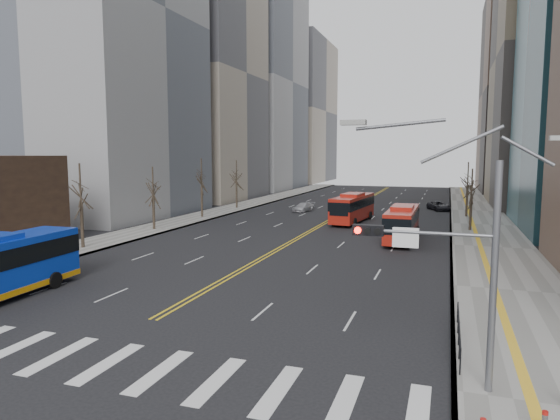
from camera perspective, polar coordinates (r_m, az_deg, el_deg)
name	(u,v)px	position (r m, az deg, el deg)	size (l,w,h in m)	color
ground	(83,359)	(22.33, -21.59, -15.58)	(220.00, 220.00, 0.00)	black
sidewalk_right	(482,225)	(61.32, 22.11, -1.59)	(7.00, 130.00, 0.15)	gray
sidewalk_left	(213,213)	(68.21, -7.71, -0.38)	(5.00, 130.00, 0.15)	gray
crosswalk	(83,359)	(22.33, -21.59, -15.56)	(26.70, 4.00, 0.01)	silver
centerline	(347,210)	(72.42, 7.69, -0.04)	(0.55, 100.00, 0.01)	gold
office_towers	(366,57)	(86.66, 9.81, 16.88)	(83.00, 134.00, 58.00)	gray
signal_mast	(449,253)	(17.97, 18.79, -4.66)	(5.37, 0.37, 9.39)	slate
pedestrian_railing	(459,330)	(22.89, 19.78, -12.75)	(0.06, 6.06, 1.02)	black
bollards	(534,416)	(17.48, 27.00, -20.28)	(2.87, 3.17, 0.78)	slate
street_trees	(246,184)	(54.45, -3.86, 2.99)	(35.20, 47.20, 7.60)	#2C211B
red_bus_near	(402,221)	(48.21, 13.80, -1.24)	(2.73, 10.50, 3.34)	#A51C11
red_bus_far	(353,206)	(59.92, 8.31, 0.45)	(3.59, 11.16, 3.49)	#A51C11
car_dark_mid	(399,216)	(61.81, 13.45, -0.71)	(1.48, 3.68, 1.25)	black
car_silver	(303,207)	(70.47, 2.69, 0.33)	(1.73, 4.27, 1.24)	#ACABB0
car_dark_far	(439,206)	(75.39, 17.70, 0.46)	(2.17, 4.70, 1.31)	black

